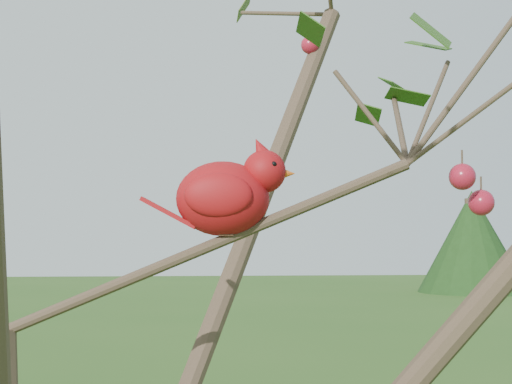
% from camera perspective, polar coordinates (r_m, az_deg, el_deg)
% --- Properties ---
extents(crabapple_tree, '(2.35, 2.05, 2.95)m').
position_cam_1_polar(crabapple_tree, '(1.09, -15.28, -1.55)').
color(crabapple_tree, '#3C2C20').
rests_on(crabapple_tree, ground).
extents(cardinal, '(0.23, 0.12, 0.16)m').
position_cam_1_polar(cardinal, '(1.18, -2.06, -0.19)').
color(cardinal, '#A8120E').
rests_on(cardinal, ground).
extents(distant_trees, '(39.98, 14.61, 3.77)m').
position_cam_1_polar(distant_trees, '(25.05, -5.62, -4.25)').
color(distant_trees, '#3C2C20').
rests_on(distant_trees, ground).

